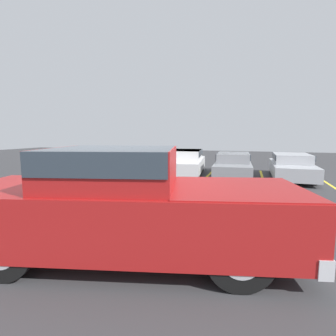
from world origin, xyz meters
The scene contains 15 objects.
ground_plane centered at (0.00, 0.00, 0.00)m, with size 60.00×60.00×0.00m, color #38383A.
stall_stripe_a centered at (-7.68, 9.56, 0.00)m, with size 0.12×4.72×0.01m, color yellow.
stall_stripe_b centered at (-5.01, 9.56, 0.00)m, with size 0.12×4.72×0.01m, color yellow.
stall_stripe_c centered at (-2.34, 9.56, 0.00)m, with size 0.12×4.72×0.01m, color yellow.
stall_stripe_d centered at (0.34, 9.56, 0.00)m, with size 0.12×4.72×0.01m, color yellow.
stall_stripe_e centered at (3.01, 9.56, 0.00)m, with size 0.12×4.72×0.01m, color yellow.
stall_stripe_f centered at (5.68, 9.56, 0.00)m, with size 0.12×4.72×0.01m, color yellow.
pickup_truck centered at (0.45, -0.26, 0.96)m, with size 6.03×3.27×1.92m.
parked_sedan_a centered at (-6.23, 9.47, 0.64)m, with size 1.87×4.57×1.21m.
parked_sedan_b centered at (-3.63, 9.38, 0.65)m, with size 2.14×4.45×1.22m.
parked_sedan_c centered at (-0.91, 9.51, 0.68)m, with size 2.20×4.84×1.29m.
parked_sedan_d centered at (1.56, 9.50, 0.63)m, with size 1.95×4.69×1.18m.
parked_sedan_e centered at (4.30, 9.49, 0.64)m, with size 1.83×4.70×1.20m.
traffic_cone centered at (-4.40, 1.75, 0.29)m, with size 0.48×0.48×0.63m.
wheel_stop_curb centered at (-2.48, 12.49, 0.07)m, with size 1.70×0.20×0.14m, color #B7B2A8.
Camera 1 is at (2.36, -4.26, 2.15)m, focal length 28.00 mm.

